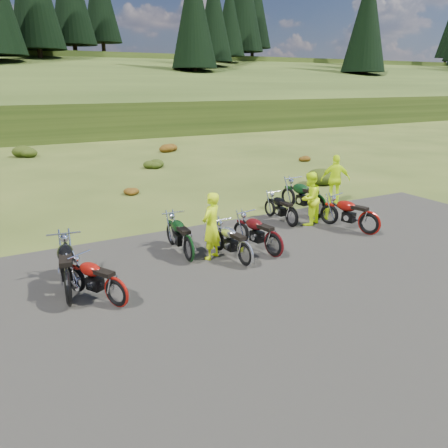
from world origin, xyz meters
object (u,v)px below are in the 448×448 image
motorcycle_3 (245,267)px  person_middle (211,227)px  motorcycle_0 (70,306)px  motorcycle_7 (317,218)px

motorcycle_3 → person_middle: size_ratio=1.07×
person_middle → motorcycle_0: bearing=-17.7°
motorcycle_0 → motorcycle_7: size_ratio=0.99×
motorcycle_0 → motorcycle_3: size_ratio=1.21×
motorcycle_3 → motorcycle_7: motorcycle_7 is taller
motorcycle_7 → motorcycle_0: bearing=101.5°
motorcycle_3 → person_middle: bearing=23.7°
motorcycle_3 → person_middle: person_middle is taller
motorcycle_0 → person_middle: (3.82, 0.92, 0.90)m
motorcycle_7 → person_middle: bearing=103.1°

